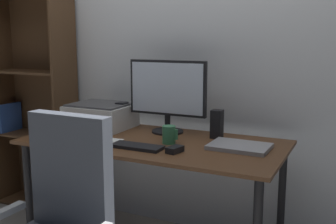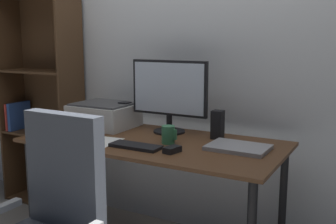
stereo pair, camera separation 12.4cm
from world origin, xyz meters
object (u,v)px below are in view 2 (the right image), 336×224
at_px(coffee_mug, 168,135).
at_px(bookshelf, 43,103).
at_px(keyboard, 136,146).
at_px(monitor, 169,92).
at_px(mouse, 172,150).
at_px(speaker_left, 125,115).
at_px(printer, 104,115).
at_px(laptop, 238,147).
at_px(desk, 153,154).
at_px(speaker_right, 218,125).

relative_size(coffee_mug, bookshelf, 0.06).
bearing_deg(keyboard, monitor, 92.52).
distance_m(keyboard, mouse, 0.22).
relative_size(mouse, bookshelf, 0.06).
relative_size(speaker_left, printer, 0.42).
distance_m(mouse, printer, 0.78).
height_order(laptop, printer, printer).
xyz_separation_m(speaker_left, bookshelf, (-0.90, 0.15, -0.01)).
relative_size(desk, speaker_right, 8.89).
height_order(desk, laptop, laptop).
relative_size(monitor, printer, 1.28).
distance_m(laptop, speaker_left, 0.87).
distance_m(monitor, keyboard, 0.48).
bearing_deg(speaker_right, keyboard, -127.57).
bearing_deg(coffee_mug, mouse, -55.22).
relative_size(monitor, laptop, 1.60).
bearing_deg(speaker_right, bookshelf, 174.49).
height_order(monitor, speaker_left, monitor).
height_order(printer, bookshelf, bookshelf).
bearing_deg(bookshelf, printer, -14.70).
bearing_deg(keyboard, laptop, 25.04).
height_order(monitor, keyboard, monitor).
bearing_deg(coffee_mug, speaker_left, 152.59).
xyz_separation_m(desk, printer, (-0.48, 0.17, 0.16)).
xyz_separation_m(keyboard, mouse, (0.22, 0.01, 0.01)).
relative_size(monitor, speaker_right, 3.02).
xyz_separation_m(laptop, speaker_left, (-0.85, 0.17, 0.07)).
xyz_separation_m(desk, bookshelf, (-1.25, 0.37, 0.16)).
xyz_separation_m(speaker_left, printer, (-0.13, -0.05, -0.00)).
height_order(speaker_right, printer, speaker_right).
bearing_deg(speaker_left, printer, -159.64).
bearing_deg(printer, bookshelf, 165.30).
bearing_deg(speaker_left, mouse, -34.70).
distance_m(speaker_left, speaker_right, 0.66).
distance_m(speaker_right, bookshelf, 1.57).
height_order(keyboard, mouse, mouse).
height_order(mouse, printer, printer).
distance_m(desk, mouse, 0.30).
bearing_deg(coffee_mug, keyboard, -123.55).
xyz_separation_m(coffee_mug, speaker_right, (0.20, 0.24, 0.03)).
relative_size(keyboard, speaker_right, 1.71).
relative_size(mouse, speaker_left, 0.56).
relative_size(desk, monitor, 2.95).
bearing_deg(desk, keyboard, -89.16).
bearing_deg(keyboard, desk, 90.61).
height_order(laptop, bookshelf, bookshelf).
xyz_separation_m(desk, laptop, (0.50, 0.05, 0.10)).
bearing_deg(mouse, printer, 165.90).
bearing_deg(coffee_mug, desk, 168.47).
height_order(mouse, coffee_mug, coffee_mug).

